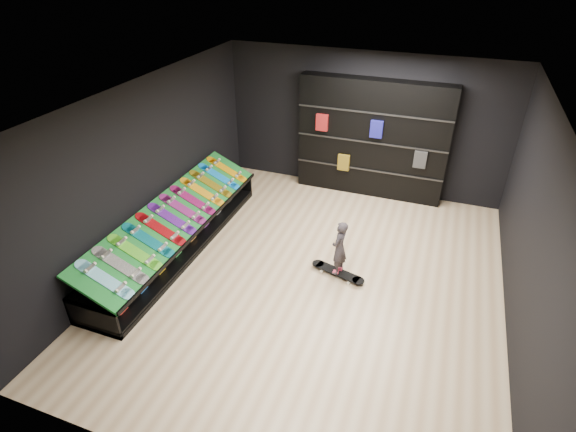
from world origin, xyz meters
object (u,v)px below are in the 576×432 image
(display_rack, at_px, (178,236))
(child, at_px, (339,257))
(back_shelving, at_px, (372,139))
(floor_skateboard, at_px, (338,273))

(display_rack, distance_m, child, 2.94)
(back_shelving, height_order, child, back_shelving)
(floor_skateboard, bearing_deg, back_shelving, 108.11)
(display_rack, relative_size, back_shelving, 1.44)
(display_rack, relative_size, floor_skateboard, 4.59)
(back_shelving, height_order, floor_skateboard, back_shelving)
(display_rack, relative_size, child, 7.78)
(floor_skateboard, bearing_deg, display_rack, -160.41)
(floor_skateboard, relative_size, child, 1.69)
(floor_skateboard, bearing_deg, child, 15.40)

